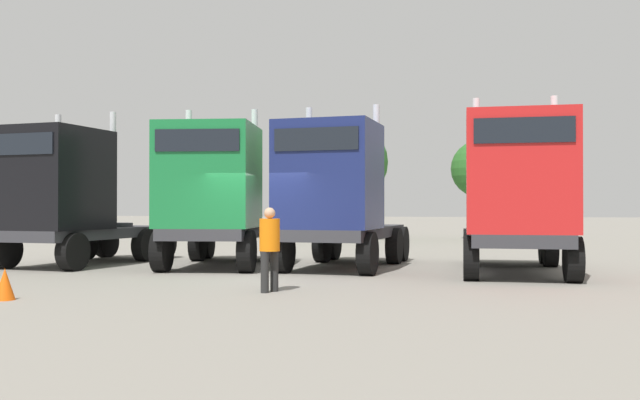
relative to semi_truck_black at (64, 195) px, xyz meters
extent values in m
plane|color=gray|center=(6.01, -1.25, -1.99)|extent=(200.00, 200.00, 0.00)
cube|color=#333338|center=(0.12, 1.10, -1.09)|extent=(2.81, 5.87, 0.30)
cube|color=black|center=(-0.05, -0.48, 0.44)|extent=(2.66, 2.72, 2.75)
cube|color=black|center=(-0.19, -1.73, 1.28)|extent=(2.09, 0.27, 0.55)
cylinder|color=silver|center=(1.04, 0.79, 0.74)|extent=(0.20, 0.20, 3.35)
cylinder|color=silver|center=(-0.85, 1.00, 0.74)|extent=(0.20, 0.20, 3.35)
cylinder|color=#333338|center=(0.26, 2.34, -0.88)|extent=(1.21, 1.21, 0.12)
cylinder|color=black|center=(0.98, -1.14, -1.49)|extent=(0.46, 1.03, 1.00)
cylinder|color=black|center=(-1.21, -0.90, -1.49)|extent=(0.46, 1.03, 1.00)
cylinder|color=black|center=(1.35, 2.21, -1.49)|extent=(0.46, 1.03, 1.00)
cylinder|color=black|center=(-0.84, 2.45, -1.49)|extent=(0.46, 1.03, 1.00)
cylinder|color=black|center=(1.47, 3.30, -1.49)|extent=(0.46, 1.03, 1.00)
cylinder|color=black|center=(-0.72, 3.54, -1.49)|extent=(0.46, 1.03, 1.00)
cube|color=#333338|center=(4.14, 1.48, -1.02)|extent=(2.97, 6.17, 0.30)
cube|color=#197238|center=(4.37, -0.19, 0.49)|extent=(2.72, 2.85, 2.70)
cube|color=black|center=(4.54, -1.47, 1.31)|extent=(2.09, 0.32, 0.55)
cylinder|color=silver|center=(5.12, 1.35, 0.79)|extent=(0.20, 0.20, 3.30)
cylinder|color=silver|center=(3.24, 1.10, 0.79)|extent=(0.20, 0.20, 3.30)
cylinder|color=#333338|center=(3.97, 2.77, -0.81)|extent=(1.24, 1.24, 0.12)
cylinder|color=black|center=(5.54, -0.61, -1.45)|extent=(0.49, 1.11, 1.07)
cylinder|color=black|center=(3.36, -0.91, -1.45)|extent=(0.49, 1.11, 1.07)
cylinder|color=black|center=(5.05, 2.98, -1.45)|extent=(0.49, 1.11, 1.07)
cylinder|color=black|center=(2.87, 2.68, -1.45)|extent=(0.49, 1.11, 1.07)
cylinder|color=black|center=(4.90, 4.07, -1.45)|extent=(0.49, 1.11, 1.07)
cylinder|color=black|center=(2.72, 3.77, -1.45)|extent=(0.49, 1.11, 1.07)
cube|color=#333338|center=(7.71, 1.66, -1.03)|extent=(2.67, 5.97, 0.30)
cube|color=navy|center=(7.57, -0.11, 0.47)|extent=(2.58, 2.46, 2.70)
cube|color=black|center=(7.47, -1.26, 1.30)|extent=(2.10, 0.21, 0.55)
cylinder|color=silver|center=(8.62, 1.10, 0.77)|extent=(0.19, 0.19, 3.30)
cylinder|color=silver|center=(6.73, 1.25, 0.77)|extent=(0.19, 0.19, 3.30)
cylinder|color=#333338|center=(7.82, 2.93, -0.82)|extent=(1.19, 1.19, 0.12)
cylinder|color=black|center=(8.63, -0.63, -1.46)|extent=(0.44, 1.09, 1.06)
cylinder|color=black|center=(6.44, -0.45, -1.46)|extent=(0.44, 1.09, 1.06)
cylinder|color=black|center=(8.92, 2.86, -1.46)|extent=(0.44, 1.09, 1.06)
cylinder|color=black|center=(6.72, 3.04, -1.46)|extent=(0.44, 1.09, 1.06)
cylinder|color=black|center=(9.01, 3.96, -1.46)|extent=(0.44, 1.09, 1.06)
cylinder|color=black|center=(6.81, 4.14, -1.46)|extent=(0.44, 1.09, 1.06)
cube|color=#333338|center=(12.18, 1.21, -1.07)|extent=(2.24, 6.41, 0.30)
cube|color=red|center=(12.19, -0.72, 0.46)|extent=(2.41, 2.54, 2.77)
cube|color=black|center=(12.20, -2.01, 1.32)|extent=(2.10, 0.05, 0.55)
cylinder|color=silver|center=(13.13, 0.70, 0.76)|extent=(0.18, 0.18, 3.37)
cylinder|color=silver|center=(11.23, 0.69, 0.76)|extent=(0.18, 0.18, 3.37)
cylinder|color=#333338|center=(12.17, 2.62, -0.86)|extent=(1.11, 1.11, 0.12)
cylinder|color=black|center=(13.29, -1.28, -1.48)|extent=(0.36, 1.02, 1.02)
cylinder|color=black|center=(11.09, -1.29, -1.48)|extent=(0.36, 1.02, 1.02)
cylinder|color=black|center=(13.27, 2.82, -1.48)|extent=(0.36, 1.02, 1.02)
cylinder|color=black|center=(11.07, 2.81, -1.48)|extent=(0.36, 1.02, 1.02)
cylinder|color=black|center=(13.26, 3.92, -1.48)|extent=(0.36, 1.02, 1.02)
cylinder|color=black|center=(11.06, 3.91, -1.48)|extent=(0.36, 1.02, 1.02)
cylinder|color=#252525|center=(7.28, -4.18, -1.59)|extent=(0.21, 0.21, 0.80)
cylinder|color=#252525|center=(7.16, -4.43, -1.59)|extent=(0.21, 0.21, 0.80)
cylinder|color=orange|center=(7.22, -4.31, -0.87)|extent=(0.53, 0.53, 0.64)
sphere|color=tan|center=(7.22, -4.31, -0.44)|extent=(0.22, 0.22, 0.22)
cone|color=#F2590C|center=(2.91, -6.41, -1.70)|extent=(0.36, 0.36, 0.57)
cylinder|color=#4C3823|center=(-1.88, 16.01, -0.59)|extent=(0.36, 0.36, 2.80)
sphere|color=#286023|center=(-1.88, 16.01, 2.04)|extent=(3.07, 3.07, 3.07)
cylinder|color=#4C3823|center=(5.11, 17.20, -0.83)|extent=(0.36, 0.36, 2.33)
sphere|color=#286023|center=(5.11, 17.20, 1.93)|extent=(3.99, 3.99, 3.99)
cylinder|color=#4C3823|center=(11.61, 18.52, -0.76)|extent=(0.36, 0.36, 2.45)
sphere|color=#286023|center=(11.61, 18.52, 1.61)|extent=(2.89, 2.89, 2.89)
camera|label=1|loc=(11.03, -17.30, -0.32)|focal=38.73mm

